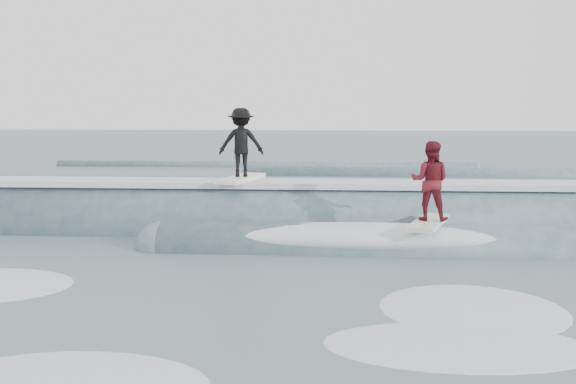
{
  "coord_description": "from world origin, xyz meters",
  "views": [
    {
      "loc": [
        1.01,
        -11.26,
        3.02
      ],
      "look_at": [
        0.0,
        3.51,
        1.1
      ],
      "focal_mm": 40.0,
      "sensor_mm": 36.0,
      "label": 1
    }
  ],
  "objects": [
    {
      "name": "ground",
      "position": [
        0.0,
        0.0,
        0.0
      ],
      "size": [
        160.0,
        160.0,
        0.0
      ],
      "primitive_type": "plane",
      "color": "#425660",
      "rests_on": "ground"
    },
    {
      "name": "breaking_wave",
      "position": [
        0.26,
        4.19,
        0.04
      ],
      "size": [
        22.99,
        3.96,
        2.36
      ],
      "color": "#395560",
      "rests_on": "ground"
    },
    {
      "name": "surfer_black",
      "position": [
        -1.23,
        4.51,
        2.12
      ],
      "size": [
        1.18,
        2.07,
        1.8
      ],
      "color": "white",
      "rests_on": "ground"
    },
    {
      "name": "surfer_red",
      "position": [
        3.08,
        2.31,
        1.42
      ],
      "size": [
        1.17,
        2.07,
        1.77
      ],
      "color": "silver",
      "rests_on": "ground"
    },
    {
      "name": "whitewater",
      "position": [
        0.26,
        -1.98,
        0.0
      ],
      "size": [
        17.92,
        6.71,
        0.1
      ],
      "color": "white",
      "rests_on": "ground"
    },
    {
      "name": "far_swells",
      "position": [
        -1.06,
        17.65,
        0.0
      ],
      "size": [
        41.72,
        8.65,
        0.8
      ],
      "color": "#395560",
      "rests_on": "ground"
    }
  ]
}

